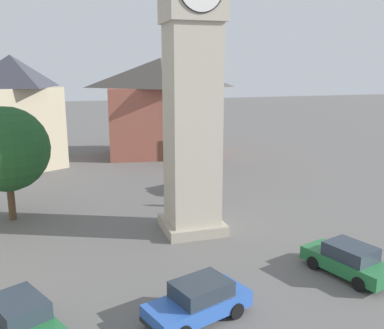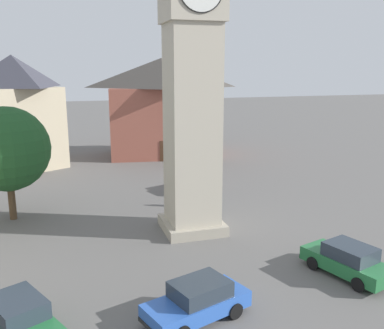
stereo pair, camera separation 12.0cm
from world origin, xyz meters
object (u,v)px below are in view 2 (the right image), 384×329
Objects in this scene: car_red_corner at (20,320)px; building_shop_left at (162,107)px; clock_tower at (192,11)px; car_blue_kerb at (198,301)px; car_white_side at (195,180)px; building_terrace_right at (16,111)px; pedestrian at (188,193)px; tree at (7,149)px; car_silver_kerb at (347,260)px.

car_red_corner is 32.78m from building_shop_left.
clock_tower reaches higher than building_shop_left.
car_white_side is (-5.13, -16.80, 0.00)m from car_blue_kerb.
car_blue_kerb is at bearing 174.16° from car_red_corner.
building_terrace_right is at bearing -41.81° from car_white_side.
car_blue_kerb is (2.46, 8.83, -11.53)m from clock_tower.
car_red_corner is 2.63× the size of pedestrian.
building_terrace_right reaches higher than car_white_side.
car_blue_kerb is 1.00× the size of car_white_side.
car_red_corner is 1.00× the size of car_white_side.
tree reaches higher than pedestrian.
car_white_side is 13.82m from tree.
clock_tower is at bearing -105.55° from car_blue_kerb.
car_blue_kerb is 0.36× the size of building_shop_left.
tree reaches higher than car_white_side.
tree is (12.98, 2.91, 3.75)m from car_white_side.
car_red_corner and car_white_side have the same top height.
clock_tower is 4.72× the size of car_white_side.
car_silver_kerb is 14.03m from car_red_corner.
clock_tower is 2.01× the size of building_terrace_right.
clock_tower reaches higher than car_silver_kerb.
car_silver_kerb is 0.36× the size of building_shop_left.
car_blue_kerb is 31.62m from building_shop_left.
car_red_corner is 0.62× the size of tree.
clock_tower is 23.28m from building_shop_left.
building_shop_left is at bearing -111.93° from car_red_corner.
car_blue_kerb is at bearing 106.49° from building_terrace_right.
building_terrace_right is (13.74, -12.29, 4.58)m from car_white_side.
car_silver_kerb is 1.00× the size of car_white_side.
building_shop_left is at bearing -97.46° from pedestrian.
car_white_side is 0.43× the size of building_terrace_right.
building_shop_left is (1.89, -29.43, 4.49)m from car_silver_kerb.
car_red_corner is 0.36× the size of building_shop_left.
building_shop_left is (-12.13, -30.12, 4.49)m from car_red_corner.
car_white_side is at bearing -125.42° from car_red_corner.
tree is at bearing 51.10° from building_shop_left.
clock_tower is 14.27m from car_white_side.
car_white_side is 0.63× the size of tree.
car_white_side is 14.68m from building_shop_left.
building_shop_left is (-5.76, -30.77, 4.49)m from car_blue_kerb.
tree is (1.49, -13.24, 3.75)m from car_red_corner.
tree is 0.68× the size of building_terrace_right.
car_white_side is 2.64× the size of pedestrian.
pedestrian is at bearing 66.06° from car_white_side.
car_silver_kerb is at bearing 93.67° from building_shop_left.
tree is 0.58× the size of building_shop_left.
building_terrace_right is at bearing -61.36° from clock_tower.
car_white_side is 19.00m from building_terrace_right.
car_red_corner is (6.36, -0.65, 0.00)m from car_blue_kerb.
clock_tower is 1.71× the size of building_shop_left.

